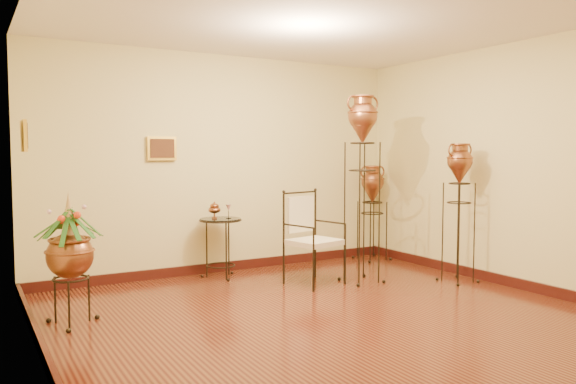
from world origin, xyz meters
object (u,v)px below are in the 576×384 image
amphora_tall (362,186)px  planter_urn (70,250)px  side_table (220,247)px  amphora_mid (459,211)px  armchair (314,238)px

amphora_tall → planter_urn: bearing=-179.3°
amphora_tall → side_table: amphora_tall is taller
amphora_tall → side_table: bearing=142.3°
amphora_mid → planter_urn: bearing=172.9°
planter_urn → armchair: (2.74, 0.22, -0.13)m
amphora_mid → amphora_tall: bearing=150.0°
amphora_tall → amphora_mid: size_ratio=1.34×
planter_urn → amphora_tall: bearing=0.7°
amphora_mid → side_table: (-2.37, 1.64, -0.46)m
planter_urn → armchair: bearing=4.5°
amphora_tall → armchair: 0.84m
amphora_tall → amphora_mid: bearing=-30.0°
amphora_mid → armchair: size_ratio=1.54×
amphora_mid → armchair: 1.76m
armchair → side_table: 1.21m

